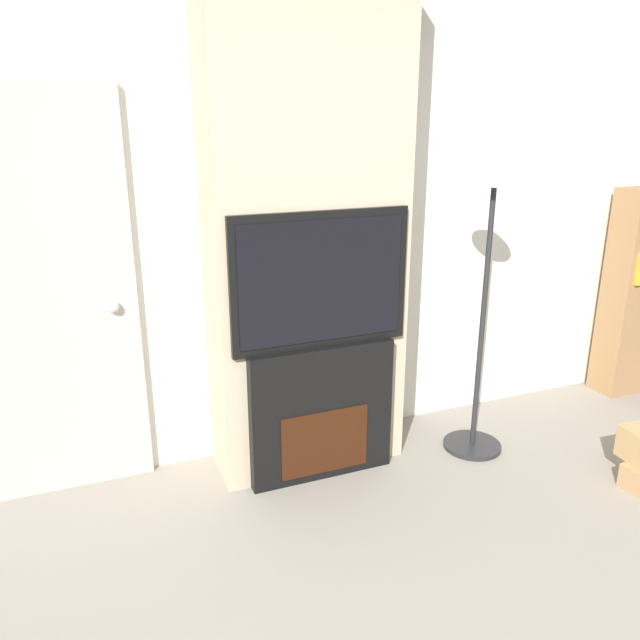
{
  "coord_description": "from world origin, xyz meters",
  "views": [
    {
      "loc": [
        -1.13,
        -1.19,
        1.87
      ],
      "look_at": [
        0.0,
        1.6,
        0.89
      ],
      "focal_mm": 35.0,
      "sensor_mm": 36.0,
      "label": 1
    }
  ],
  "objects_px": {
    "fireplace": "(320,412)",
    "bookshelf": "(633,293)",
    "television": "(320,280)",
    "floor_lamp": "(486,277)"
  },
  "relations": [
    {
      "from": "television",
      "to": "bookshelf",
      "type": "height_order",
      "value": "television"
    },
    {
      "from": "television",
      "to": "floor_lamp",
      "type": "relative_size",
      "value": 0.57
    },
    {
      "from": "bookshelf",
      "to": "fireplace",
      "type": "bearing_deg",
      "value": -174.7
    },
    {
      "from": "television",
      "to": "bookshelf",
      "type": "xyz_separation_m",
      "value": [
        2.42,
        0.23,
        -0.38
      ]
    },
    {
      "from": "fireplace",
      "to": "bookshelf",
      "type": "relative_size",
      "value": 0.55
    },
    {
      "from": "fireplace",
      "to": "floor_lamp",
      "type": "distance_m",
      "value": 1.16
    },
    {
      "from": "fireplace",
      "to": "bookshelf",
      "type": "xyz_separation_m",
      "value": [
        2.42,
        0.22,
        0.34
      ]
    },
    {
      "from": "fireplace",
      "to": "floor_lamp",
      "type": "relative_size",
      "value": 0.48
    },
    {
      "from": "television",
      "to": "floor_lamp",
      "type": "height_order",
      "value": "floor_lamp"
    },
    {
      "from": "television",
      "to": "floor_lamp",
      "type": "bearing_deg",
      "value": -4.96
    }
  ]
}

